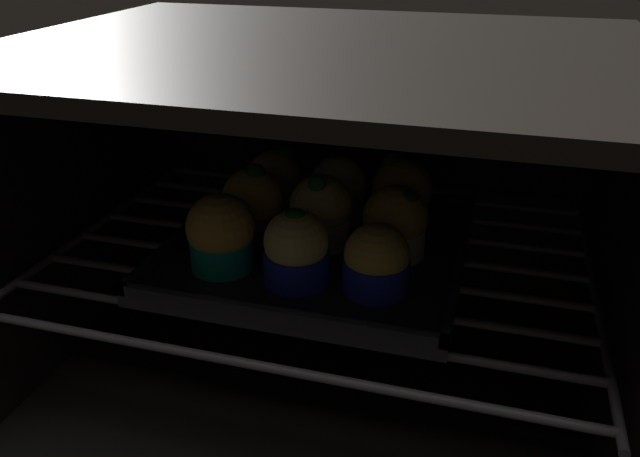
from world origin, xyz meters
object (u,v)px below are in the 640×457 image
at_px(baking_tray, 320,249).
at_px(muffin_row0_col0, 221,234).
at_px(muffin_row0_col1, 297,249).
at_px(muffin_row0_col2, 377,262).
at_px(muffin_row2_col0, 274,183).
at_px(muffin_row1_col1, 322,213).
at_px(muffin_row2_col1, 341,190).
at_px(muffin_row2_col2, 401,194).
at_px(muffin_row1_col0, 253,205).
at_px(muffin_row1_col2, 395,224).

bearing_deg(baking_tray, muffin_row0_col0, -137.05).
relative_size(muffin_row0_col1, muffin_row0_col2, 1.15).
distance_m(muffin_row0_col2, muffin_row2_col0, 0.21).
xyz_separation_m(muffin_row1_col1, muffin_row2_col1, (0.00, 0.07, -0.00)).
bearing_deg(muffin_row2_col0, muffin_row2_col1, 0.54).
bearing_deg(muffin_row0_col1, muffin_row1_col1, 89.65).
height_order(muffin_row0_col1, muffin_row1_col1, muffin_row1_col1).
bearing_deg(muffin_row0_col0, baking_tray, 42.95).
bearing_deg(muffin_row2_col2, muffin_row0_col0, -134.81).
xyz_separation_m(muffin_row1_col0, muffin_row1_col2, (0.15, -0.00, -0.00)).
bearing_deg(muffin_row0_col2, muffin_row1_col2, 87.03).
bearing_deg(muffin_row1_col0, baking_tray, -0.49).
distance_m(muffin_row1_col0, muffin_row2_col0, 0.07).
height_order(muffin_row2_col0, muffin_row2_col2, muffin_row2_col2).
relative_size(muffin_row1_col0, muffin_row2_col2, 1.05).
relative_size(muffin_row0_col1, muffin_row2_col0, 0.99).
bearing_deg(muffin_row1_col0, muffin_row1_col1, 2.17).
bearing_deg(muffin_row1_col1, muffin_row2_col0, 138.27).
bearing_deg(muffin_row0_col2, muffin_row2_col2, 91.19).
bearing_deg(muffin_row2_col1, muffin_row1_col0, -136.91).
xyz_separation_m(muffin_row0_col2, muffin_row2_col0, (-0.15, 0.14, 0.00)).
bearing_deg(muffin_row0_col2, muffin_row0_col1, -175.13).
xyz_separation_m(muffin_row1_col0, muffin_row2_col2, (0.14, 0.08, -0.00)).
bearing_deg(muffin_row2_col1, muffin_row2_col2, 3.89).
bearing_deg(muffin_row1_col0, muffin_row2_col0, 91.73).
relative_size(muffin_row2_col1, muffin_row2_col2, 0.94).
bearing_deg(muffin_row2_col0, muffin_row0_col2, -43.84).
bearing_deg(muffin_row0_col0, muffin_row1_col1, 43.92).
height_order(baking_tray, muffin_row0_col1, muffin_row0_col1).
relative_size(baking_tray, muffin_row2_col0, 3.92).
distance_m(baking_tray, muffin_row1_col0, 0.08).
distance_m(baking_tray, muffin_row2_col0, 0.11).
relative_size(muffin_row0_col0, muffin_row1_col1, 0.96).
xyz_separation_m(baking_tray, muffin_row0_col2, (0.07, -0.07, 0.03)).
distance_m(muffin_row0_col1, muffin_row1_col0, 0.11).
xyz_separation_m(baking_tray, muffin_row1_col2, (0.08, 0.00, 0.04)).
distance_m(muffin_row0_col2, muffin_row1_col0, 0.16).
bearing_deg(muffin_row2_col1, muffin_row1_col1, -92.00).
height_order(muffin_row0_col0, muffin_row2_col2, muffin_row2_col2).
bearing_deg(muffin_row0_col0, muffin_row1_col2, 25.09).
height_order(muffin_row0_col0, muffin_row1_col2, muffin_row0_col0).
bearing_deg(muffin_row0_col1, muffin_row2_col0, 116.94).
relative_size(muffin_row2_col0, muffin_row2_col1, 1.04).
relative_size(baking_tray, muffin_row0_col1, 3.97).
bearing_deg(muffin_row1_col2, muffin_row0_col1, -134.49).
distance_m(muffin_row1_col1, muffin_row2_col2, 0.10).
xyz_separation_m(muffin_row0_col0, muffin_row2_col0, (0.00, 0.14, -0.00)).
relative_size(muffin_row0_col1, muffin_row1_col2, 1.02).
relative_size(muffin_row0_col0, muffin_row2_col2, 0.98).
height_order(muffin_row1_col1, muffin_row1_col2, muffin_row1_col1).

